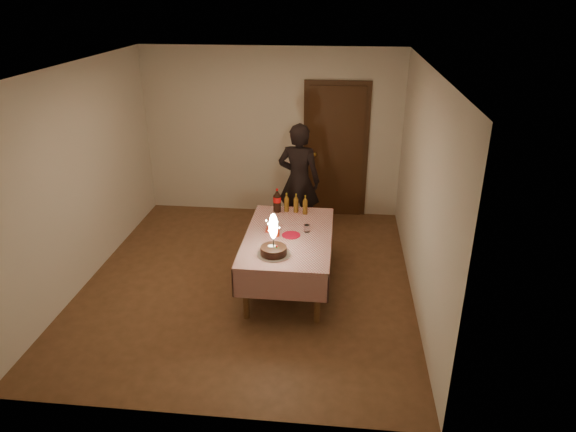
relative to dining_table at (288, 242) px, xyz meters
The scene contains 13 objects.
ground 0.78m from the dining_table, behind, with size 4.00×4.50×0.01m, color brown.
room_shell 1.17m from the dining_table, 165.00° to the left, with size 4.04×4.54×2.62m.
dining_table is the anchor object (origin of this frame).
birthday_cake 0.55m from the dining_table, 102.42° to the right, with size 0.36×0.36×0.49m.
red_plate 0.10m from the dining_table, 14.67° to the right, with size 0.22×0.22×0.01m, color red.
red_cup 0.21m from the dining_table, 164.82° to the right, with size 0.08×0.08×0.10m, color #B72A0C.
clear_cup 0.27m from the dining_table, 27.11° to the left, with size 0.07×0.07×0.09m, color silver.
napkin_stack 0.26m from the dining_table, 152.65° to the left, with size 0.15×0.15×0.02m, color #AE2513.
cola_bottle 0.76m from the dining_table, 107.90° to the left, with size 0.10×0.10×0.32m.
amber_bottle_left 0.74m from the dining_table, 98.07° to the left, with size 0.06×0.06×0.25m.
amber_bottle_right 0.69m from the dining_table, 77.03° to the left, with size 0.06×0.06×0.25m.
amber_bottle_mid 0.72m from the dining_table, 87.85° to the left, with size 0.06×0.06×0.25m.
photographer 1.48m from the dining_table, 90.10° to the left, with size 0.67×0.50×1.68m.
Camera 1 is at (1.07, -5.48, 3.35)m, focal length 32.00 mm.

